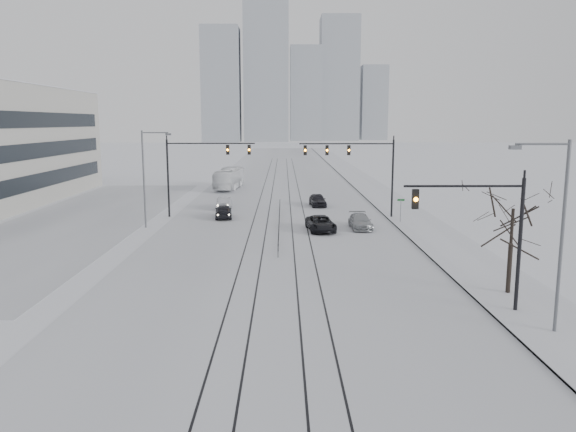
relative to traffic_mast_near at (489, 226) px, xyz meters
The scene contains 21 objects.
ground 13.16m from the traffic_mast_near, 150.93° to the right, with size 500.00×500.00×0.00m, color white.
road 55.26m from the traffic_mast_near, 101.30° to the left, with size 22.00×260.00×0.02m, color silver.
sidewalk_east 54.26m from the traffic_mast_near, 87.13° to the left, with size 5.00×260.00×0.16m, color silver.
curb 54.19m from the traffic_mast_near, 89.72° to the left, with size 0.10×260.00×0.12m, color gray.
parking_strip 42.54m from the traffic_mast_near, 136.71° to the left, with size 14.00×60.00×0.03m, color silver.
tram_rails 35.96m from the traffic_mast_near, 107.60° to the left, with size 5.30×180.00×0.01m.
skyline 268.96m from the traffic_mast_near, 91.23° to the left, with size 96.00×48.00×72.00m.
traffic_mast_near is the anchor object (origin of this frame).
traffic_mast_ne 29.14m from the traffic_mast_near, 95.19° to the left, with size 9.60×0.37×8.00m.
traffic_mast_nw 35.69m from the traffic_mast_near, 122.77° to the left, with size 9.10×0.37×8.00m.
street_light_east 3.61m from the traffic_mast_near, 57.45° to the right, with size 2.73×0.25×9.00m.
street_light_west 33.24m from the traffic_mast_near, 133.76° to the left, with size 2.73×0.25×9.00m.
bare_tree 3.85m from the traffic_mast_near, 51.24° to the left, with size 4.40×4.40×6.10m.
median_fence 26.62m from the traffic_mast_near, 114.20° to the left, with size 0.06×24.00×1.00m.
street_sign 26.19m from the traffic_mast_near, 87.77° to the left, with size 0.70×0.06×2.40m.
sedan_sb_inner 33.67m from the traffic_mast_near, 119.63° to the left, with size 1.68×4.18×1.42m, color black.
sedan_sb_outer 39.51m from the traffic_mast_near, 115.79° to the left, with size 1.44×4.13×1.36m, color #B6B8BE.
sedan_nb_front 23.51m from the traffic_mast_near, 107.62° to the left, with size 2.26×4.91×1.36m, color black.
sedan_nb_right 23.78m from the traffic_mast_near, 98.02° to the left, with size 1.87×4.59×1.33m, color #969A9D.
sedan_nb_far 38.04m from the traffic_mast_near, 99.71° to the left, with size 1.71×4.25×1.45m, color black.
box_truck 57.63m from the traffic_mast_near, 108.63° to the left, with size 2.55×10.91×3.04m, color white.
Camera 1 is at (0.40, -21.72, 9.76)m, focal length 35.00 mm.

